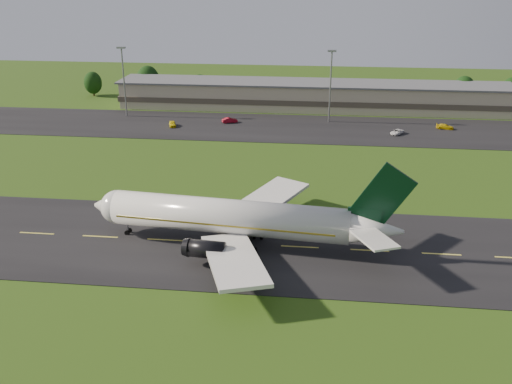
# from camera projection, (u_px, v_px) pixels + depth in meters

# --- Properties ---
(ground) EXTENTS (360.00, 360.00, 0.00)m
(ground) POSITION_uv_depth(u_px,v_px,m) (300.00, 247.00, 90.82)
(ground) COLOR #234010
(ground) RESTS_ON ground
(taxiway) EXTENTS (220.00, 30.00, 0.10)m
(taxiway) POSITION_uv_depth(u_px,v_px,m) (300.00, 247.00, 90.80)
(taxiway) COLOR black
(taxiway) RESTS_ON ground
(apron) EXTENTS (260.00, 30.00, 0.10)m
(apron) POSITION_uv_depth(u_px,v_px,m) (311.00, 129.00, 157.32)
(apron) COLOR black
(apron) RESTS_ON ground
(airliner) EXTENTS (51.26, 41.99, 15.57)m
(airliner) POSITION_uv_depth(u_px,v_px,m) (234.00, 218.00, 90.12)
(airliner) COLOR white
(airliner) RESTS_ON ground
(terminal) EXTENTS (145.00, 16.00, 8.40)m
(terminal) POSITION_uv_depth(u_px,v_px,m) (333.00, 97.00, 177.54)
(terminal) COLOR tan
(terminal) RESTS_ON ground
(light_mast_west) EXTENTS (2.40, 1.20, 20.35)m
(light_mast_west) POSITION_uv_depth(u_px,v_px,m) (123.00, 73.00, 165.80)
(light_mast_west) COLOR gray
(light_mast_west) RESTS_ON ground
(light_mast_centre) EXTENTS (2.40, 1.20, 20.35)m
(light_mast_centre) POSITION_uv_depth(u_px,v_px,m) (331.00, 78.00, 159.52)
(light_mast_centre) COLOR gray
(light_mast_centre) RESTS_ON ground
(tree_line) EXTENTS (199.88, 9.53, 10.95)m
(tree_line) POSITION_uv_depth(u_px,v_px,m) (425.00, 88.00, 183.02)
(tree_line) COLOR black
(tree_line) RESTS_ON ground
(service_vehicle_a) EXTENTS (2.97, 4.63, 1.47)m
(service_vehicle_a) POSITION_uv_depth(u_px,v_px,m) (172.00, 124.00, 159.06)
(service_vehicle_a) COLOR yellow
(service_vehicle_a) RESTS_ON apron
(service_vehicle_b) EXTENTS (4.66, 3.18, 1.45)m
(service_vehicle_b) POSITION_uv_depth(u_px,v_px,m) (230.00, 120.00, 162.74)
(service_vehicle_b) COLOR maroon
(service_vehicle_b) RESTS_ON apron
(service_vehicle_c) EXTENTS (4.36, 4.94, 1.27)m
(service_vehicle_c) POSITION_uv_depth(u_px,v_px,m) (397.00, 132.00, 151.53)
(service_vehicle_c) COLOR white
(service_vehicle_c) RESTS_ON apron
(service_vehicle_d) EXTENTS (4.96, 2.71, 1.36)m
(service_vehicle_d) POSITION_uv_depth(u_px,v_px,m) (445.00, 127.00, 156.45)
(service_vehicle_d) COLOR gold
(service_vehicle_d) RESTS_ON apron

